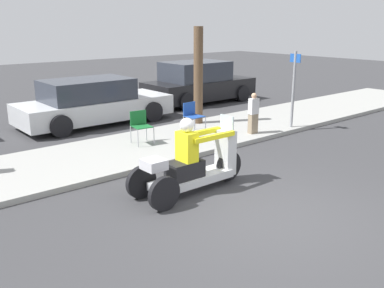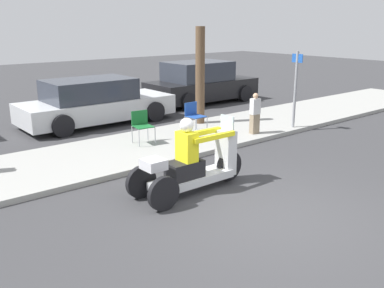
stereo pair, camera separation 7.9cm
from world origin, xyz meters
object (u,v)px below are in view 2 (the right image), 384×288
parked_car_lot_center (201,83)px  street_sign (296,87)px  motorcycle_trike (192,166)px  tree_trunk (200,76)px  spectator_near_curb (255,114)px  folding_chair_curbside (142,124)px  folding_chair_set_back (194,114)px  parked_car_lot_far (95,102)px

parked_car_lot_center → street_sign: (-0.92, -5.30, 0.56)m
motorcycle_trike → tree_trunk: (3.48, 3.92, 1.04)m
spectator_near_curb → parked_car_lot_center: (2.35, 5.09, 0.09)m
motorcycle_trike → tree_trunk: size_ratio=0.86×
folding_chair_curbside → parked_car_lot_center: bearing=36.6°
spectator_near_curb → folding_chair_curbside: 3.16m
spectator_near_curb → street_sign: size_ratio=0.51×
spectator_near_curb → folding_chair_set_back: bearing=133.4°
motorcycle_trike → parked_car_lot_center: bearing=48.8°
spectator_near_curb → parked_car_lot_far: 5.08m
folding_chair_set_back → folding_chair_curbside: bearing=-177.4°
folding_chair_curbside → parked_car_lot_center: parked_car_lot_center is taller
motorcycle_trike → street_sign: street_sign is taller
parked_car_lot_center → motorcycle_trike: bearing=-131.2°
spectator_near_curb → street_sign: bearing=-8.4°
motorcycle_trike → parked_car_lot_far: (1.19, 6.31, 0.17)m
folding_chair_curbside → parked_car_lot_far: 3.20m
spectator_near_curb → folding_chair_curbside: size_ratio=1.38×
folding_chair_set_back → street_sign: 3.06m
folding_chair_set_back → parked_car_lot_center: size_ratio=0.18×
parked_car_lot_far → parked_car_lot_center: (4.98, 0.75, 0.08)m
spectator_near_curb → parked_car_lot_center: 5.61m
folding_chair_set_back → tree_trunk: tree_trunk is taller
folding_chair_set_back → street_sign: street_sign is taller
spectator_near_curb → folding_chair_curbside: spectator_near_curb is taller
folding_chair_set_back → folding_chair_curbside: size_ratio=1.00×
motorcycle_trike → street_sign: (5.26, 1.76, 0.81)m
spectator_near_curb → parked_car_lot_far: parked_car_lot_far is taller
motorcycle_trike → parked_car_lot_far: motorcycle_trike is taller
spectator_near_curb → parked_car_lot_far: (-2.63, 4.34, 0.01)m
parked_car_lot_far → folding_chair_curbside: bearing=-95.6°
folding_chair_set_back → street_sign: (2.60, -1.45, 0.69)m
parked_car_lot_center → parked_car_lot_far: bearing=-171.5°
parked_car_lot_center → tree_trunk: bearing=-130.6°
motorcycle_trike → folding_chair_curbside: motorcycle_trike is taller
parked_car_lot_far → street_sign: street_sign is taller
folding_chair_set_back → motorcycle_trike: bearing=-129.6°
spectator_near_curb → folding_chair_set_back: (-1.17, 1.23, -0.04)m
motorcycle_trike → parked_car_lot_far: size_ratio=0.52×
spectator_near_curb → parked_car_lot_far: bearing=121.2°
tree_trunk → parked_car_lot_far: bearing=133.7°
motorcycle_trike → parked_car_lot_far: 6.43m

